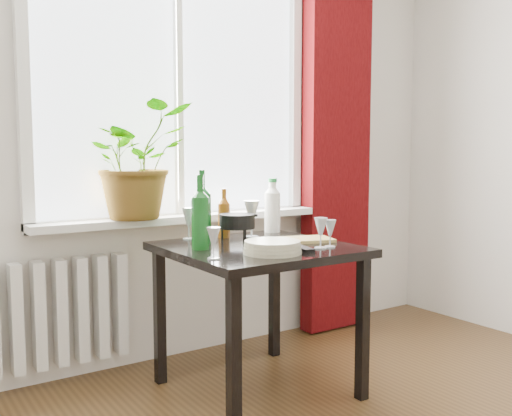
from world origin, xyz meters
TOP-DOWN VIEW (x-y plane):
  - window at (0.00, 2.22)m, footprint 1.72×0.08m
  - windowsill at (0.00, 2.15)m, footprint 1.72×0.20m
  - curtain at (1.12, 2.12)m, footprint 0.50×0.12m
  - radiator at (-0.75, 2.18)m, footprint 0.80×0.10m
  - table at (0.10, 1.55)m, footprint 0.85×0.85m
  - potted_plant at (-0.30, 2.11)m, footprint 0.64×0.58m
  - wine_bottle_left at (-0.18, 1.61)m, footprint 0.10×0.10m
  - wine_bottle_right at (-0.10, 1.75)m, footprint 0.10×0.10m
  - bottle_amber at (0.10, 1.87)m, footprint 0.08×0.08m
  - cleaning_bottle at (0.44, 1.90)m, footprint 0.11×0.11m
  - wineglass_front_right at (0.30, 1.31)m, footprint 0.06×0.06m
  - wineglass_far_right at (0.36, 1.31)m, footprint 0.07×0.07m
  - wineglass_back_center at (0.22, 1.79)m, footprint 0.11×0.11m
  - wineglass_back_left at (-0.09, 1.91)m, footprint 0.08×0.08m
  - wineglass_front_left at (-0.26, 1.35)m, footprint 0.08×0.08m
  - plate_stack at (0.03, 1.33)m, footprint 0.31×0.31m
  - fondue_pot at (0.08, 1.72)m, footprint 0.24×0.22m
  - tv_remote at (0.19, 1.31)m, footprint 0.08×0.17m
  - cutting_board at (0.37, 1.53)m, footprint 0.34×0.27m

SIDE VIEW (x-z plane):
  - radiator at x=-0.75m, z-range 0.10..0.66m
  - table at x=0.10m, z-range 0.28..1.02m
  - cutting_board at x=0.37m, z-range 0.74..0.76m
  - tv_remote at x=0.19m, z-range 0.74..0.76m
  - plate_stack at x=0.03m, z-range 0.74..0.80m
  - wineglass_far_right at x=0.36m, z-range 0.74..0.88m
  - wineglass_front_left at x=-0.26m, z-range 0.74..0.88m
  - fondue_pot at x=0.08m, z-range 0.74..0.88m
  - wineglass_front_right at x=0.30m, z-range 0.74..0.89m
  - windowsill at x=0.00m, z-range 0.80..0.84m
  - wineglass_back_left at x=-0.09m, z-range 0.74..0.91m
  - wineglass_back_center at x=0.22m, z-range 0.74..0.95m
  - bottle_amber at x=0.10m, z-range 0.74..1.01m
  - cleaning_bottle at x=0.44m, z-range 0.74..1.06m
  - wine_bottle_left at x=-0.18m, z-range 0.74..1.10m
  - wine_bottle_right at x=-0.10m, z-range 0.74..1.12m
  - potted_plant at x=-0.30m, z-range 0.84..1.46m
  - curtain at x=1.12m, z-range 0.01..2.58m
  - window at x=0.00m, z-range 0.79..2.41m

